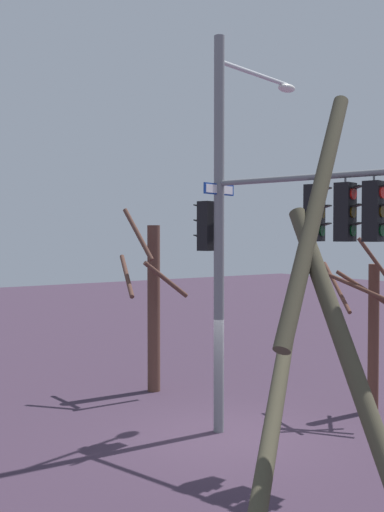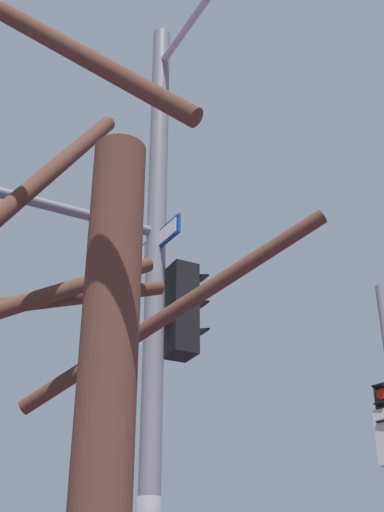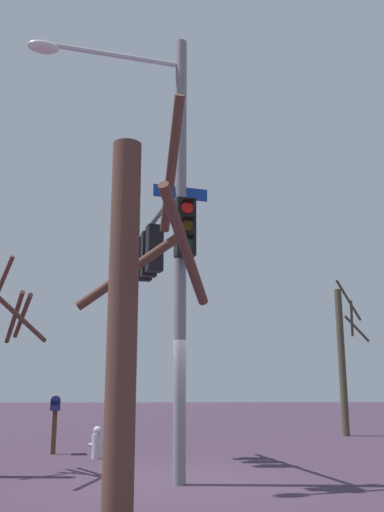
{
  "view_description": "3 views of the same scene",
  "coord_description": "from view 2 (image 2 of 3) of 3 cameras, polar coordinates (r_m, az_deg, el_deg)",
  "views": [
    {
      "loc": [
        8.23,
        10.31,
        4.36
      ],
      "look_at": [
        0.32,
        -0.76,
        3.89
      ],
      "focal_mm": 43.02,
      "sensor_mm": 36.0,
      "label": 1
    },
    {
      "loc": [
        -7.08,
        1.07,
        1.48
      ],
      "look_at": [
        -0.04,
        -0.71,
        5.24
      ],
      "focal_mm": 48.5,
      "sensor_mm": 36.0,
      "label": 2
    },
    {
      "loc": [
        -0.19,
        -10.5,
        1.74
      ],
      "look_at": [
        0.17,
        -0.23,
        4.1
      ],
      "focal_mm": 38.72,
      "sensor_mm": 36.0,
      "label": 3
    }
  ],
  "objects": [
    {
      "name": "main_signal_pole_assembly",
      "position": [
        7.43,
        -10.29,
        -0.06
      ],
      "size": [
        3.54,
        5.23,
        8.67
      ],
      "rotation": [
        0.0,
        0.0,
        1.82
      ],
      "color": "slate",
      "rests_on": "ground"
    },
    {
      "name": "bare_tree_across_street",
      "position": [
        3.17,
        -8.01,
        -14.83
      ],
      "size": [
        2.09,
        2.52,
        4.31
      ],
      "color": "brown",
      "rests_on": "ground"
    }
  ]
}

